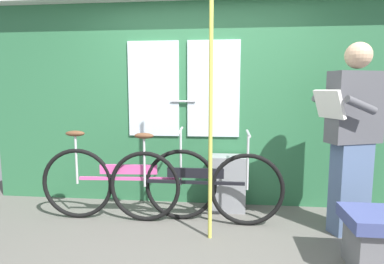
% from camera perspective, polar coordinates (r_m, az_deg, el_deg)
% --- Properties ---
extents(ground_plane, '(6.11, 4.10, 0.04)m').
position_cam_1_polar(ground_plane, '(2.95, -0.63, -20.47)').
color(ground_plane, '#56544F').
extents(train_door_wall, '(5.11, 0.28, 2.39)m').
position_cam_1_polar(train_door_wall, '(3.85, 1.44, 5.73)').
color(train_door_wall, '#2D6B42').
rests_on(train_door_wall, ground_plane).
extents(bicycle_near_door, '(1.78, 0.44, 0.95)m').
position_cam_1_polar(bicycle_near_door, '(3.35, 0.42, -9.36)').
color(bicycle_near_door, black).
rests_on(bicycle_near_door, ground_plane).
extents(bicycle_leaning_behind, '(1.84, 0.44, 0.96)m').
position_cam_1_polar(bicycle_leaning_behind, '(3.53, -11.08, -8.54)').
color(bicycle_leaning_behind, black).
rests_on(bicycle_leaning_behind, ground_plane).
extents(passenger_reading_newspaper, '(0.64, 0.59, 1.78)m').
position_cam_1_polar(passenger_reading_newspaper, '(3.36, 26.18, -0.47)').
color(passenger_reading_newspaper, slate).
rests_on(passenger_reading_newspaper, ground_plane).
extents(trash_bin_by_wall, '(0.38, 0.28, 0.62)m').
position_cam_1_polar(trash_bin_by_wall, '(3.77, 6.34, -8.79)').
color(trash_bin_by_wall, gray).
rests_on(trash_bin_by_wall, ground_plane).
extents(handrail_pole, '(0.04, 0.04, 2.35)m').
position_cam_1_polar(handrail_pole, '(2.89, 3.27, 3.74)').
color(handrail_pole, '#C6C14C').
rests_on(handrail_pole, ground_plane).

